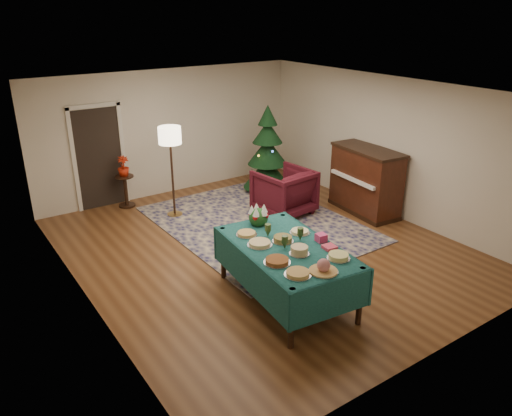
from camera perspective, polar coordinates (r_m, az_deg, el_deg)
room_shell at (r=8.19m, az=0.77°, el=3.93°), size 7.00×7.00×7.00m
doorway at (r=10.63m, az=-17.52°, el=5.75°), size 1.08×0.04×2.16m
rug at (r=9.61m, az=0.13°, el=-1.79°), size 3.26×4.24×0.02m
buffet_table at (r=6.96m, az=3.53°, el=-5.62°), size 1.48×2.28×0.84m
platter_0 at (r=6.19m, az=4.80°, el=-7.46°), size 0.34×0.34×0.05m
platter_1 at (r=6.27m, az=7.72°, el=-6.70°), size 0.37×0.37×0.18m
platter_2 at (r=6.63m, az=9.41°, el=-5.48°), size 0.31×0.31×0.07m
platter_3 at (r=6.45m, az=2.42°, el=-6.08°), size 0.35×0.35×0.06m
platter_4 at (r=6.67m, az=4.97°, el=-4.86°), size 0.27×0.27×0.11m
platter_5 at (r=6.89m, az=0.42°, el=-4.08°), size 0.35×0.35×0.06m
platter_6 at (r=7.00m, az=3.08°, el=-3.58°), size 0.30×0.30×0.08m
platter_7 at (r=7.28m, az=5.04°, el=-2.71°), size 0.30×0.30×0.05m
platter_8 at (r=7.19m, az=-1.09°, el=-2.95°), size 0.31×0.31×0.05m
goblet_0 at (r=7.11m, az=1.37°, el=-2.54°), size 0.09×0.09×0.20m
goblet_1 at (r=7.01m, az=5.09°, el=-2.98°), size 0.09×0.09×0.20m
goblet_2 at (r=6.77m, az=3.30°, el=-3.90°), size 0.09×0.09×0.20m
napkin_stack at (r=6.88m, az=8.39°, el=-4.45°), size 0.18×0.18×0.04m
gift_box at (r=7.05m, az=7.45°, el=-3.38°), size 0.15×0.15×0.11m
centerpiece at (r=7.49m, az=0.28°, el=-0.86°), size 0.30×0.30×0.35m
armchair at (r=9.94m, az=3.22°, el=2.11°), size 1.09×1.03×1.02m
floor_lamp at (r=9.68m, az=-9.80°, el=7.56°), size 0.44×0.44×1.80m
side_table at (r=10.70m, az=-14.65°, el=1.83°), size 0.37×0.37×0.67m
potted_plant at (r=10.56m, az=-14.89°, el=4.17°), size 0.23×0.41×0.23m
christmas_tree at (r=11.09m, az=1.31°, el=6.27°), size 1.19×1.19×1.95m
piano at (r=10.22m, az=12.42°, el=3.00°), size 0.85×1.59×1.32m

